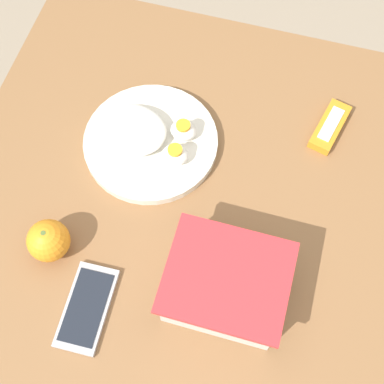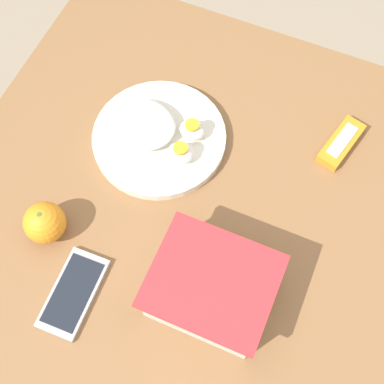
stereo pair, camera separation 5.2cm
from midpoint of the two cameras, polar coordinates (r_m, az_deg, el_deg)
name	(u,v)px [view 2 (the right image)]	position (r m, az deg, el deg)	size (l,w,h in m)	color
ground_plane	(215,306)	(1.63, 3.42, -12.08)	(10.00, 10.00, 0.00)	gray
table	(228,230)	(1.04, 5.27, -4.18)	(0.99, 0.82, 0.73)	brown
food_container	(212,289)	(0.85, 3.89, -10.35)	(0.19, 0.16, 0.09)	white
orange_fruit	(45,223)	(0.91, -13.88, -3.28)	(0.07, 0.07, 0.07)	orange
rice_plate	(156,134)	(0.98, -2.39, 6.11)	(0.25, 0.25, 0.05)	silver
candy_bar	(341,143)	(1.03, 17.02, 4.95)	(0.07, 0.12, 0.02)	orange
cell_phone	(73,293)	(0.90, -10.92, -10.64)	(0.07, 0.14, 0.01)	#ADADB2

